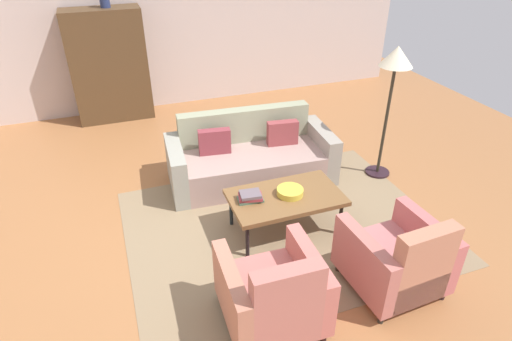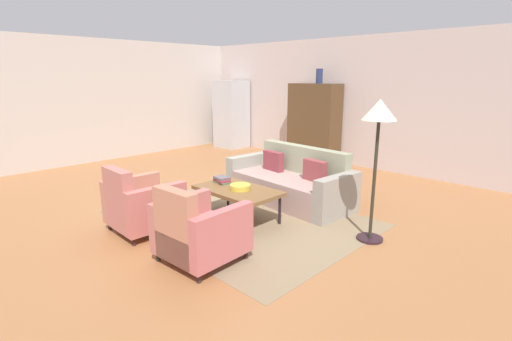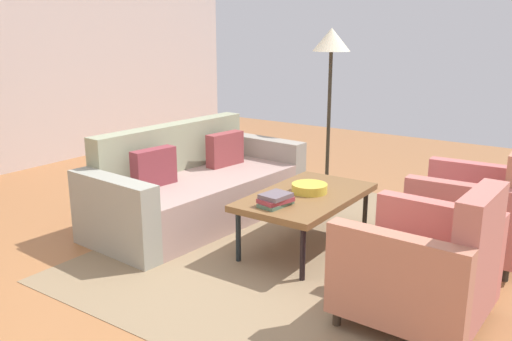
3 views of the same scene
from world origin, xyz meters
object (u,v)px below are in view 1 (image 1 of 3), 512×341
Objects in this scene: armchair_right at (398,261)px; floor_lamp at (395,69)px; armchair_left at (274,296)px; coffee_table at (286,198)px; cabinet at (109,66)px; fruit_bowl at (290,192)px; book_stack at (250,197)px; couch at (250,158)px.

armchair_right is 2.39m from floor_lamp.
coffee_table is at bearing 64.49° from armchair_left.
armchair_left is at bearing -79.84° from cabinet.
fruit_bowl is at bearing -0.00° from coffee_table.
armchair_left is 0.51× the size of floor_lamp.
coffee_table is 4.33× the size of book_stack.
cabinet is at bearing 112.01° from fruit_bowl.
armchair_left is 3.09× the size of fruit_bowl.
fruit_bowl is 1.03× the size of book_stack.
fruit_bowl is 0.44m from book_stack.
floor_lamp reaches higher than book_stack.
armchair_left is at bearing -140.91° from floor_lamp.
armchair_left reaches higher than coffee_table.
book_stack is (-0.38, 0.04, 0.08)m from coffee_table.
floor_lamp is (1.06, 1.84, 1.10)m from armchair_right.
couch is at bearing 89.71° from coffee_table.
armchair_right is 1.30m from fruit_bowl.
armchair_left is 0.49× the size of cabinet.
floor_lamp is at bearing 166.84° from couch.
couch is at bearing 92.11° from fruit_bowl.
floor_lamp reaches higher than fruit_bowl.
couch is at bearing 101.34° from armchair_right.
floor_lamp reaches higher than armchair_left.
couch is 1.19m from coffee_table.
cabinet is 4.49m from floor_lamp.
armchair_right is at bearing -64.60° from fruit_bowl.
couch is 2.43m from armchair_left.
floor_lamp is at bearing 22.68° from fruit_bowl.
cabinet is at bearing 109.91° from armchair_right.
armchair_right is (1.21, 0.00, 0.00)m from armchair_left.
armchair_right reaches higher than fruit_bowl.
armchair_right is 3.09× the size of fruit_bowl.
book_stack reaches higher than coffee_table.
armchair_right is (0.60, -2.35, 0.06)m from couch.
cabinet is (-1.11, 3.78, 0.40)m from book_stack.
armchair_left is 1.21m from armchair_right.
floor_lamp reaches higher than couch.
armchair_right is at bearing 108.21° from couch.
armchair_left is 5.10m from cabinet.
book_stack is at bearing 81.56° from armchair_left.
armchair_right is 0.51× the size of floor_lamp.
armchair_left is (-0.61, -2.35, 0.06)m from couch.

